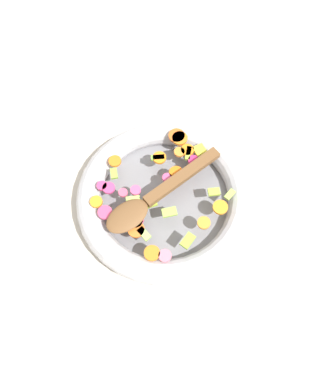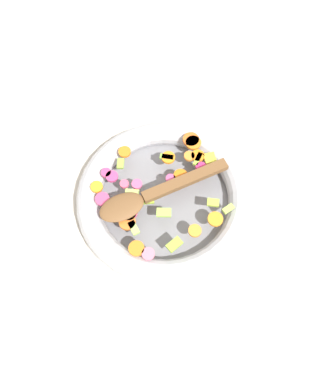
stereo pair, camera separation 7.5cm
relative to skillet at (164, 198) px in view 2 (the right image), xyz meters
name	(u,v)px [view 2 (the right image)]	position (x,y,z in m)	size (l,w,h in m)	color
ground_plane	(164,202)	(0.00, 0.00, -0.02)	(4.00, 4.00, 0.00)	beige
skillet	(164,198)	(0.00, 0.00, 0.00)	(0.36, 0.36, 0.05)	slate
chopped_vegetables	(161,188)	(0.00, 0.01, 0.03)	(0.29, 0.27, 0.01)	orange
wooden_spoon	(151,195)	(-0.03, 0.01, 0.04)	(0.27, 0.14, 0.01)	brown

